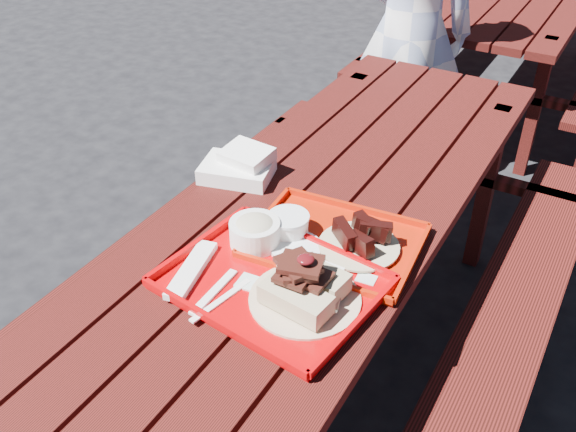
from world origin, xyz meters
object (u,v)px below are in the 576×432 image
object	(u,v)px
picnic_table_near	(312,260)
far_tray	(331,240)
picnic_table_far	(527,12)
near_tray	(277,270)
person	(410,32)

from	to	relation	value
picnic_table_near	far_tray	xyz separation A→B (m)	(0.12, -0.13, 0.21)
picnic_table_far	far_tray	bearing A→B (deg)	-87.62
picnic_table_near	picnic_table_far	size ratio (longest dim) A/B	1.00
near_tray	person	bearing A→B (deg)	100.88
picnic_table_far	far_tray	xyz separation A→B (m)	(0.12, -2.93, 0.21)
near_tray	picnic_table_near	bearing A→B (deg)	102.37
far_tray	person	xyz separation A→B (m)	(-0.39, 1.57, 0.02)
picnic_table_near	far_tray	distance (m)	0.28
picnic_table_near	far_tray	world-z (taller)	far_tray
picnic_table_far	person	xyz separation A→B (m)	(-0.27, -1.36, 0.24)
picnic_table_far	person	distance (m)	1.41
picnic_table_near	person	distance (m)	1.48
picnic_table_near	near_tray	xyz separation A→B (m)	(0.07, -0.33, 0.23)
picnic_table_near	person	xyz separation A→B (m)	(-0.27, 1.44, 0.24)
person	picnic_table_far	bearing A→B (deg)	-122.19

